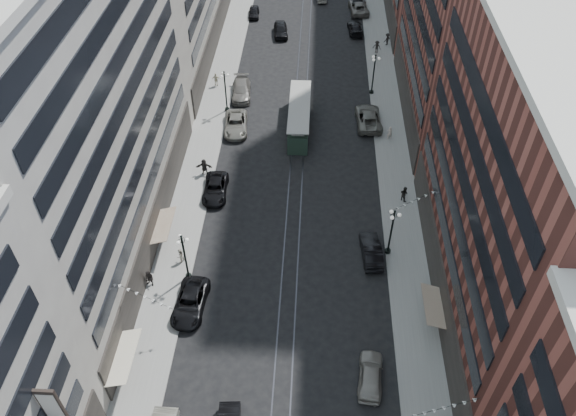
% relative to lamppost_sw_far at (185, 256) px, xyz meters
% --- Properties ---
extents(ground, '(220.00, 220.00, 0.00)m').
position_rel_lamppost_sw_far_xyz_m(ground, '(9.20, 32.00, -3.10)').
color(ground, black).
rests_on(ground, ground).
extents(sidewalk_west, '(4.00, 180.00, 0.15)m').
position_rel_lamppost_sw_far_xyz_m(sidewalk_west, '(-1.80, 42.00, -3.02)').
color(sidewalk_west, gray).
rests_on(sidewalk_west, ground).
extents(sidewalk_east, '(4.00, 180.00, 0.15)m').
position_rel_lamppost_sw_far_xyz_m(sidewalk_east, '(20.20, 42.00, -3.02)').
color(sidewalk_east, gray).
rests_on(sidewalk_east, ground).
extents(rail_west, '(0.12, 180.00, 0.02)m').
position_rel_lamppost_sw_far_xyz_m(rail_west, '(8.50, 42.00, -3.09)').
color(rail_west, '#2D2D33').
rests_on(rail_west, ground).
extents(rail_east, '(0.12, 180.00, 0.02)m').
position_rel_lamppost_sw_far_xyz_m(rail_east, '(9.90, 42.00, -3.09)').
color(rail_east, '#2D2D33').
rests_on(rail_east, ground).
extents(building_west_mid, '(8.00, 36.00, 28.00)m').
position_rel_lamppost_sw_far_xyz_m(building_west_mid, '(-7.80, 5.00, 10.90)').
color(building_west_mid, '#ACA898').
rests_on(building_west_mid, ground).
extents(building_east_mid, '(8.00, 30.00, 24.00)m').
position_rel_lamppost_sw_far_xyz_m(building_east_mid, '(26.20, -0.00, 8.90)').
color(building_east_mid, brown).
rests_on(building_east_mid, ground).
extents(lamppost_sw_far, '(1.03, 1.14, 5.52)m').
position_rel_lamppost_sw_far_xyz_m(lamppost_sw_far, '(0.00, 0.00, 0.00)').
color(lamppost_sw_far, black).
rests_on(lamppost_sw_far, sidewalk_west).
extents(lamppost_sw_mid, '(1.03, 1.14, 5.52)m').
position_rel_lamppost_sw_far_xyz_m(lamppost_sw_mid, '(0.00, 27.00, 0.00)').
color(lamppost_sw_mid, black).
rests_on(lamppost_sw_mid, sidewalk_west).
extents(lamppost_se_far, '(1.03, 1.14, 5.52)m').
position_rel_lamppost_sw_far_xyz_m(lamppost_se_far, '(18.40, 4.00, 0.00)').
color(lamppost_se_far, black).
rests_on(lamppost_se_far, sidewalk_east).
extents(lamppost_se_mid, '(1.03, 1.14, 5.52)m').
position_rel_lamppost_sw_far_xyz_m(lamppost_se_mid, '(18.40, 32.00, 0.00)').
color(lamppost_se_mid, black).
rests_on(lamppost_se_mid, sidewalk_east).
extents(streetcar, '(2.49, 11.26, 3.12)m').
position_rel_lamppost_sw_far_xyz_m(streetcar, '(9.20, 24.04, -1.66)').
color(streetcar, '#22362A').
rests_on(streetcar, ground).
extents(car_2, '(2.88, 5.69, 1.54)m').
position_rel_lamppost_sw_far_xyz_m(car_2, '(0.80, -3.30, -2.33)').
color(car_2, black).
rests_on(car_2, ground).
extents(car_4, '(2.29, 4.77, 1.57)m').
position_rel_lamppost_sw_far_xyz_m(car_4, '(16.00, -9.45, -2.31)').
color(car_4, gray).
rests_on(car_4, ground).
extents(pedestrian_2, '(0.98, 0.76, 1.79)m').
position_rel_lamppost_sw_far_xyz_m(pedestrian_2, '(-3.24, -1.10, -2.05)').
color(pedestrian_2, black).
rests_on(pedestrian_2, sidewalk_west).
extents(car_7, '(2.62, 5.36, 1.47)m').
position_rel_lamppost_sw_far_xyz_m(car_7, '(0.80, 11.52, -2.36)').
color(car_7, black).
rests_on(car_7, ground).
extents(car_8, '(2.89, 6.01, 1.69)m').
position_rel_lamppost_sw_far_xyz_m(car_8, '(1.42, 30.67, -2.25)').
color(car_8, '#68645D').
rests_on(car_8, ground).
extents(car_9, '(1.84, 4.14, 1.38)m').
position_rel_lamppost_sw_far_xyz_m(car_9, '(0.80, 53.99, -2.40)').
color(car_9, black).
rests_on(car_9, ground).
extents(car_10, '(2.16, 5.00, 1.60)m').
position_rel_lamppost_sw_far_xyz_m(car_10, '(16.77, 3.51, -2.30)').
color(car_10, black).
rests_on(car_10, ground).
extents(car_11, '(3.22, 6.45, 1.75)m').
position_rel_lamppost_sw_far_xyz_m(car_11, '(17.60, 25.23, -2.22)').
color(car_11, '#616056').
rests_on(car_11, ground).
extents(car_12, '(2.48, 5.26, 1.48)m').
position_rel_lamppost_sw_far_xyz_m(car_12, '(16.83, 49.26, -2.35)').
color(car_12, black).
rests_on(car_12, ground).
extents(car_13, '(2.54, 5.18, 1.70)m').
position_rel_lamppost_sw_far_xyz_m(car_13, '(5.49, 47.82, -2.25)').
color(car_13, black).
rests_on(car_13, ground).
extents(pedestrian_5, '(1.78, 0.54, 1.91)m').
position_rel_lamppost_sw_far_xyz_m(pedestrian_5, '(-0.83, 14.61, -1.99)').
color(pedestrian_5, black).
rests_on(pedestrian_5, sidewalk_west).
extents(pedestrian_6, '(1.08, 0.50, 1.82)m').
position_rel_lamppost_sw_far_xyz_m(pedestrian_6, '(-2.16, 32.72, -2.03)').
color(pedestrian_6, beige).
rests_on(pedestrian_6, sidewalk_west).
extents(pedestrian_7, '(0.94, 0.96, 1.78)m').
position_rel_lamppost_sw_far_xyz_m(pedestrian_7, '(20.57, 11.44, -2.05)').
color(pedestrian_7, black).
rests_on(pedestrian_7, sidewalk_east).
extents(pedestrian_8, '(0.68, 0.50, 1.69)m').
position_rel_lamppost_sw_far_xyz_m(pedestrian_8, '(19.92, 22.10, -2.10)').
color(pedestrian_8, beige).
rests_on(pedestrian_8, sidewalk_east).
extents(pedestrian_9, '(1.28, 0.83, 1.83)m').
position_rel_lamppost_sw_far_xyz_m(pedestrian_9, '(19.69, 42.81, -2.03)').
color(pedestrian_9, black).
rests_on(pedestrian_9, sidewalk_east).
extents(car_extra_0, '(2.09, 4.92, 1.58)m').
position_rel_lamppost_sw_far_xyz_m(car_extra_0, '(17.60, 58.93, -2.31)').
color(car_extra_0, black).
rests_on(car_extra_0, ground).
extents(car_extra_1, '(3.41, 6.41, 1.71)m').
position_rel_lamppost_sw_far_xyz_m(car_extra_1, '(17.60, 56.41, -2.24)').
color(car_extra_1, '#646059').
rests_on(car_extra_1, ground).
extents(car_extra_2, '(3.20, 6.02, 1.61)m').
position_rel_lamppost_sw_far_xyz_m(car_extra_2, '(1.60, 23.13, -2.29)').
color(car_extra_2, slate).
rests_on(car_extra_2, ground).
extents(pedestrian_extra_0, '(0.75, 0.86, 1.56)m').
position_rel_lamppost_sw_far_xyz_m(pedestrian_extra_0, '(-1.05, 1.84, -2.17)').
color(pedestrian_extra_0, '#A69F89').
rests_on(pedestrian_extra_0, sidewalk_west).
extents(pedestrian_extra_1, '(1.17, 1.11, 1.77)m').
position_rel_lamppost_sw_far_xyz_m(pedestrian_extra_1, '(21.37, 45.30, -2.06)').
color(pedestrian_extra_1, black).
rests_on(pedestrian_extra_1, sidewalk_east).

